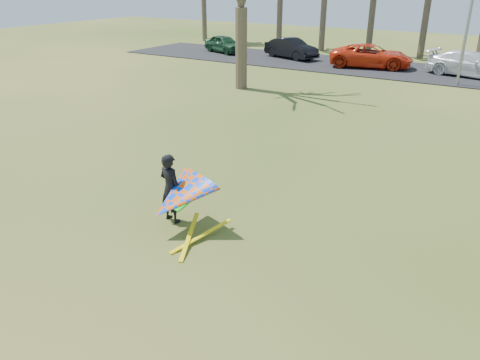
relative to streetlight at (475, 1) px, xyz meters
The scene contains 8 objects.
ground 22.55m from the streetlight, 95.61° to the right, with size 100.00×100.00×0.00m, color #244C10.
parking_strip 5.77m from the streetlight, 125.75° to the left, with size 46.00×7.00×0.06m, color black.
streetlight is the anchor object (origin of this frame).
car_0 18.81m from the streetlight, 169.57° to the left, with size 1.59×3.95×1.35m, color #183E22.
car_1 13.32m from the streetlight, 163.92° to the left, with size 1.53×4.38×1.44m, color black.
car_2 7.65m from the streetlight, 154.56° to the left, with size 2.48×5.39×1.50m, color red.
car_3 4.74m from the streetlight, 89.69° to the left, with size 2.07×5.08×1.47m, color white.
kite_flyer 21.67m from the streetlight, 98.64° to the right, with size 2.13×2.39×2.02m.
Camera 1 is at (5.49, -6.84, 5.62)m, focal length 35.00 mm.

